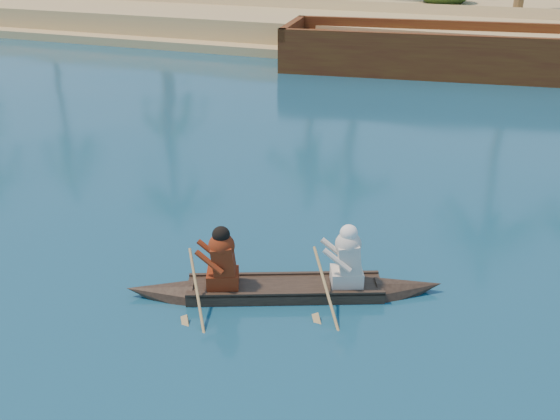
% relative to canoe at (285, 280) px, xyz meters
% --- Properties ---
extents(shrub_cluster, '(100.00, 6.00, 2.40)m').
position_rel_canoe_xyz_m(shrub_cluster, '(-1.91, 26.70, 0.94)').
color(shrub_cluster, '#223613').
rests_on(shrub_cluster, ground).
extents(canoe, '(4.76, 2.45, 1.34)m').
position_rel_canoe_xyz_m(canoe, '(0.00, 0.00, 0.00)').
color(canoe, '#3D2D21').
rests_on(canoe, ground).
extents(barge_mid, '(12.05, 5.33, 1.94)m').
position_rel_canoe_xyz_m(barge_mid, '(-0.11, 17.20, 0.42)').
color(barge_mid, '#5E3614').
rests_on(barge_mid, ground).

